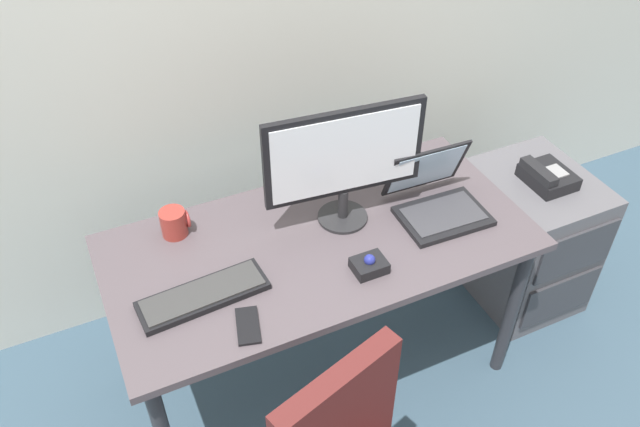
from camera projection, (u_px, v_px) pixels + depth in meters
name	position (u px, v px, depth m)	size (l,w,h in m)	color
ground_plane	(320.00, 368.00, 2.71)	(8.00, 8.00, 0.00)	#385061
desk	(320.00, 256.00, 2.29)	(1.48, 0.72, 0.74)	#50464B
file_cabinet	(527.00, 238.00, 2.85)	(0.42, 0.53, 0.64)	#5A595F
desk_phone	(547.00, 176.00, 2.60)	(0.17, 0.20, 0.09)	black
monitor_main	(345.00, 159.00, 2.15)	(0.56, 0.18, 0.45)	#262628
keyboard	(203.00, 295.00, 2.02)	(0.42, 0.16, 0.03)	black
laptop	(437.00, 198.00, 2.32)	(0.32, 0.31, 0.23)	black
trackball_mouse	(369.00, 265.00, 2.11)	(0.11, 0.09, 0.07)	black
coffee_mug	(174.00, 223.00, 2.23)	(0.10, 0.09, 0.10)	#9D332B
cell_phone	(248.00, 326.00, 1.94)	(0.07, 0.14, 0.01)	black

